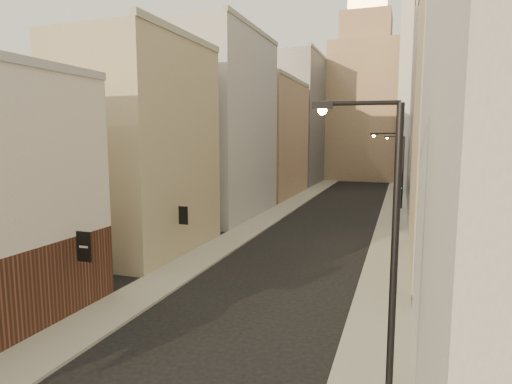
# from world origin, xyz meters

# --- Properties ---
(sidewalk_left) EXTENTS (3.00, 140.00, 0.15)m
(sidewalk_left) POSITION_xyz_m (-6.50, 55.00, 0.07)
(sidewalk_left) COLOR gray
(sidewalk_left) RESTS_ON ground
(sidewalk_right) EXTENTS (3.00, 140.00, 0.15)m
(sidewalk_right) POSITION_xyz_m (6.50, 55.00, 0.07)
(sidewalk_right) COLOR gray
(sidewalk_right) RESTS_ON ground
(left_bldg_beige) EXTENTS (8.00, 12.00, 16.00)m
(left_bldg_beige) POSITION_xyz_m (-12.00, 26.00, 8.00)
(left_bldg_beige) COLOR tan
(left_bldg_beige) RESTS_ON ground
(left_bldg_grey) EXTENTS (8.00, 16.00, 20.00)m
(left_bldg_grey) POSITION_xyz_m (-12.00, 42.00, 10.00)
(left_bldg_grey) COLOR #999A9F
(left_bldg_grey) RESTS_ON ground
(left_bldg_tan) EXTENTS (8.00, 18.00, 17.00)m
(left_bldg_tan) POSITION_xyz_m (-12.00, 60.00, 8.50)
(left_bldg_tan) COLOR #8D7055
(left_bldg_tan) RESTS_ON ground
(left_bldg_wingrid) EXTENTS (8.00, 20.00, 24.00)m
(left_bldg_wingrid) POSITION_xyz_m (-12.00, 80.00, 12.00)
(left_bldg_wingrid) COLOR gray
(left_bldg_wingrid) RESTS_ON ground
(right_bldg_beige) EXTENTS (8.00, 16.00, 20.00)m
(right_bldg_beige) POSITION_xyz_m (12.00, 30.00, 10.00)
(right_bldg_beige) COLOR tan
(right_bldg_beige) RESTS_ON ground
(right_bldg_wingrid) EXTENTS (8.00, 20.00, 26.00)m
(right_bldg_wingrid) POSITION_xyz_m (12.00, 50.00, 13.00)
(right_bldg_wingrid) COLOR gray
(right_bldg_wingrid) RESTS_ON ground
(highrise) EXTENTS (21.00, 23.00, 51.20)m
(highrise) POSITION_xyz_m (18.00, 78.00, 25.66)
(highrise) COLOR gray
(highrise) RESTS_ON ground
(clock_tower) EXTENTS (14.00, 14.00, 44.90)m
(clock_tower) POSITION_xyz_m (-1.00, 92.00, 17.63)
(clock_tower) COLOR #8D7055
(clock_tower) RESTS_ON ground
(white_tower) EXTENTS (8.00, 8.00, 41.50)m
(white_tower) POSITION_xyz_m (10.00, 78.00, 18.61)
(white_tower) COLOR silver
(white_tower) RESTS_ON ground
(streetlamp_near) EXTENTS (2.60, 0.58, 9.94)m
(streetlamp_near) POSITION_xyz_m (6.87, 10.44, 5.67)
(streetlamp_near) COLOR black
(streetlamp_near) RESTS_ON ground
(streetlamp_mid) EXTENTS (2.38, 0.78, 9.25)m
(streetlamp_mid) POSITION_xyz_m (6.78, 32.73, 5.28)
(streetlamp_mid) COLOR black
(streetlamp_mid) RESTS_ON ground
(streetlamp_far) EXTENTS (2.37, 0.33, 9.04)m
(streetlamp_far) POSITION_xyz_m (7.07, 52.69, 5.16)
(streetlamp_far) COLOR black
(streetlamp_far) RESTS_ON ground
(traffic_light_right) EXTENTS (0.72, 0.72, 5.00)m
(traffic_light_right) POSITION_xyz_m (6.90, 39.24, 3.88)
(traffic_light_right) COLOR black
(traffic_light_right) RESTS_ON ground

